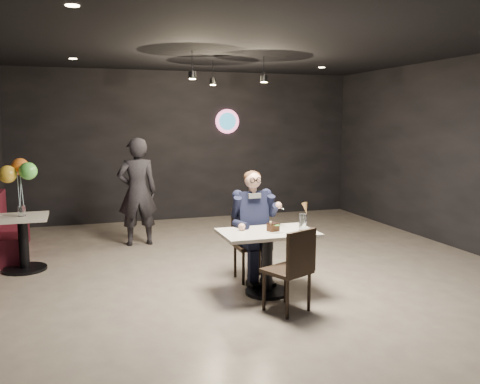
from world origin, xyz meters
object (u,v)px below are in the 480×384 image
object	(u,v)px
chair_near	(287,269)
passerby	(137,192)
balloon_vase	(22,211)
main_table	(267,262)
seated_man	(252,224)
chair_far	(252,245)
booth_bench	(8,225)
side_table	(24,241)
sundae_glass	(303,222)

from	to	relation	value
chair_near	passerby	xyz separation A→B (m)	(-1.16, 3.44, 0.42)
chair_near	balloon_vase	bearing A→B (deg)	114.73
main_table	seated_man	distance (m)	0.65
chair_far	booth_bench	distance (m)	3.89
side_table	balloon_vase	xyz separation A→B (m)	(0.00, 0.00, 0.41)
chair_far	balloon_vase	distance (m)	3.13
chair_near	booth_bench	distance (m)	4.65
main_table	seated_man	size ratio (longest dim) A/B	0.76
chair_near	balloon_vase	size ratio (longest dim) A/B	6.23
chair_near	seated_man	distance (m)	1.15
booth_bench	passerby	bearing A→B (deg)	-0.64
seated_man	sundae_glass	world-z (taller)	seated_man
booth_bench	passerby	xyz separation A→B (m)	(1.95, -0.02, 0.43)
main_table	side_table	size ratio (longest dim) A/B	1.35
chair_far	booth_bench	bearing A→B (deg)	142.99
main_table	booth_bench	bearing A→B (deg)	137.05
main_table	side_table	world-z (taller)	side_table
sundae_glass	side_table	distance (m)	3.79
main_table	balloon_vase	size ratio (longest dim) A/B	7.45
sundae_glass	side_table	world-z (taller)	sundae_glass
chair_near	sundae_glass	bearing A→B (deg)	26.35
main_table	passerby	size ratio (longest dim) A/B	0.63
balloon_vase	passerby	world-z (taller)	passerby
sundae_glass	balloon_vase	world-z (taller)	sundae_glass
main_table	chair_near	xyz separation A→B (m)	(0.00, -0.57, 0.09)
balloon_vase	passerby	distance (m)	1.92
main_table	balloon_vase	xyz separation A→B (m)	(-2.80, 1.89, 0.45)
seated_man	side_table	xyz separation A→B (m)	(-2.80, 1.34, -0.31)
chair_far	balloon_vase	world-z (taller)	chair_far
main_table	sundae_glass	size ratio (longest dim) A/B	5.66
seated_man	balloon_vase	distance (m)	3.11
main_table	chair_far	world-z (taller)	chair_far
sundae_glass	seated_man	bearing A→B (deg)	123.14
booth_bench	balloon_vase	xyz separation A→B (m)	(0.30, -1.00, 0.38)
sundae_glass	balloon_vase	distance (m)	3.77
chair_far	seated_man	distance (m)	0.26
main_table	sundae_glass	world-z (taller)	sundae_glass
booth_bench	side_table	size ratio (longest dim) A/B	2.19
chair_near	seated_man	world-z (taller)	seated_man
seated_man	passerby	distance (m)	2.60
sundae_glass	booth_bench	world-z (taller)	sundae_glass
sundae_glass	main_table	bearing A→B (deg)	169.40
balloon_vase	side_table	bearing A→B (deg)	0.00
seated_man	booth_bench	bearing A→B (deg)	142.99
seated_man	balloon_vase	xyz separation A→B (m)	(-2.80, 1.34, 0.10)
balloon_vase	sundae_glass	bearing A→B (deg)	-31.47
chair_near	sundae_glass	distance (m)	0.75
chair_near	booth_bench	world-z (taller)	chair_near
chair_far	sundae_glass	distance (m)	0.84
seated_man	passerby	world-z (taller)	passerby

